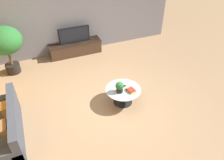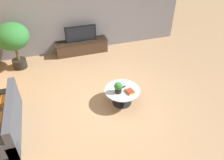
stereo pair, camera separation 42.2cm
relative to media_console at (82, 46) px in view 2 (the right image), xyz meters
name	(u,v)px [view 2 (the right image)]	position (x,y,z in m)	size (l,w,h in m)	color
ground_plane	(109,102)	(0.15, -2.94, -0.25)	(24.00, 24.00, 0.00)	#9E7A56
back_wall_stone	(81,9)	(0.15, 0.32, 1.25)	(7.40, 0.12, 3.00)	gray
media_console	(82,46)	(0.00, 0.00, 0.00)	(1.87, 0.50, 0.48)	#473323
television	(81,34)	(0.00, 0.00, 0.51)	(1.10, 0.13, 0.56)	black
coffee_table	(122,94)	(0.49, -3.04, 0.06)	(0.93, 0.93, 0.44)	black
couch_by_wall	(2,122)	(-2.47, -3.14, 0.03)	(0.84, 1.87, 0.84)	#3D424C
potted_palm_tall	(12,38)	(-2.17, -0.37, 0.81)	(1.03, 1.03, 1.54)	black
potted_plant_tabletop	(118,87)	(0.36, -3.10, 0.35)	(0.22, 0.22, 0.30)	black
book_stack	(130,91)	(0.64, -3.18, 0.22)	(0.22, 0.30, 0.06)	gold
remote_black	(123,87)	(0.53, -2.96, 0.20)	(0.04, 0.16, 0.02)	black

